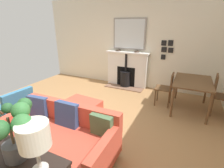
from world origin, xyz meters
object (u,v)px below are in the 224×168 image
at_px(sofa, 59,137).
at_px(dining_chair_by_back_wall, 219,92).
at_px(ottoman, 80,109).
at_px(dining_table, 193,84).
at_px(mantel_bowl_far, 137,52).
at_px(armchair_accent, 15,105).
at_px(dining_chair_near_fireplace, 167,87).
at_px(fireplace, 127,71).
at_px(potted_plant, 6,126).
at_px(console_table, 2,157).
at_px(table_lamp_far_end, 34,137).
at_px(mantel_bowl_near, 118,50).

distance_m(sofa, dining_chair_by_back_wall, 3.37).
xyz_separation_m(ottoman, dining_table, (-1.48, 2.09, 0.40)).
height_order(mantel_bowl_far, armchair_accent, mantel_bowl_far).
relative_size(ottoman, dining_chair_near_fireplace, 0.96).
bearing_deg(ottoman, sofa, 18.56).
height_order(fireplace, potted_plant, potted_plant).
bearing_deg(sofa, armchair_accent, -101.91).
bearing_deg(console_table, dining_chair_by_back_wall, 144.93).
relative_size(mantel_bowl_far, dining_chair_by_back_wall, 0.16).
bearing_deg(dining_table, table_lamp_far_end, -20.06).
relative_size(mantel_bowl_near, mantel_bowl_far, 1.08).
bearing_deg(mantel_bowl_near, sofa, 8.32).
bearing_deg(dining_chair_near_fireplace, sofa, -26.43).
distance_m(ottoman, dining_chair_by_back_wall, 3.03).
distance_m(console_table, table_lamp_far_end, 0.72).
xyz_separation_m(potted_plant, dining_table, (-3.29, 1.48, -0.48)).
distance_m(armchair_accent, potted_plant, 2.13).
distance_m(potted_plant, dining_chair_near_fireplace, 3.47).
bearing_deg(sofa, table_lamp_far_end, 35.83).
bearing_deg(fireplace, sofa, 2.97).
xyz_separation_m(armchair_accent, dining_table, (-2.16, 3.15, 0.21)).
distance_m(table_lamp_far_end, potted_plant, 0.29).
bearing_deg(sofa, ottoman, -161.44).
relative_size(potted_plant, dining_chair_by_back_wall, 0.75).
xyz_separation_m(mantel_bowl_far, dining_table, (0.92, 1.64, -0.51)).
distance_m(mantel_bowl_near, potted_plant, 4.27).
bearing_deg(dining_chair_near_fireplace, potted_plant, -15.90).
distance_m(mantel_bowl_near, mantel_bowl_far, 0.61).
relative_size(mantel_bowl_far, ottoman, 0.18).
xyz_separation_m(mantel_bowl_near, armchair_accent, (3.08, -0.90, -0.72)).
height_order(fireplace, dining_chair_by_back_wall, fireplace).
bearing_deg(armchair_accent, mantel_bowl_near, 163.78).
xyz_separation_m(fireplace, table_lamp_far_end, (4.15, 0.75, 0.58)).
height_order(armchair_accent, dining_chair_by_back_wall, dining_chair_by_back_wall).
bearing_deg(potted_plant, dining_chair_near_fireplace, 164.10).
height_order(mantel_bowl_near, potted_plant, potted_plant).
xyz_separation_m(potted_plant, dining_chair_near_fireplace, (-3.29, 0.94, -0.62)).
bearing_deg(dining_chair_by_back_wall, sofa, -42.92).
height_order(ottoman, armchair_accent, armchair_accent).
height_order(dining_table, dining_chair_by_back_wall, dining_chair_by_back_wall).
height_order(potted_plant, dining_chair_by_back_wall, potted_plant).
height_order(armchair_accent, dining_table, armchair_accent).
bearing_deg(potted_plant, armchair_accent, -123.85).
relative_size(fireplace, dining_chair_by_back_wall, 1.49).
relative_size(fireplace, table_lamp_far_end, 2.94).
xyz_separation_m(fireplace, dining_chair_near_fireplace, (0.90, 1.40, 0.00)).
relative_size(sofa, dining_table, 1.50).
xyz_separation_m(mantel_bowl_far, sofa, (3.37, -0.12, -0.82)).
relative_size(sofa, console_table, 1.16).
distance_m(table_lamp_far_end, dining_chair_near_fireplace, 3.36).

